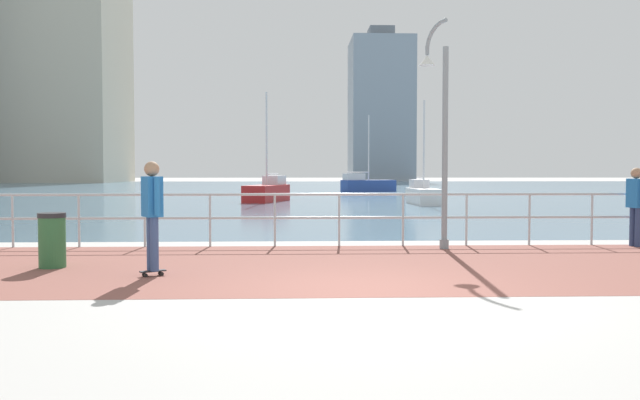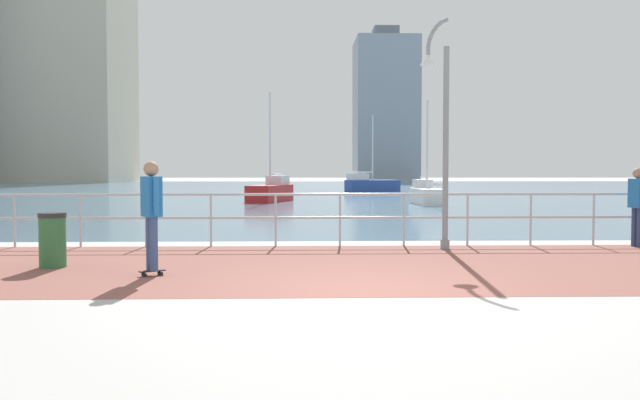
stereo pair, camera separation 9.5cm
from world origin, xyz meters
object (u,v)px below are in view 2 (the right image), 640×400
Objects in this scene: bystander at (638,200)px; lamppost at (440,122)px; sailboat_yellow at (426,194)px; sailboat_red at (271,191)px; trash_bin at (53,240)px; skateboarder at (152,207)px; sailboat_white at (371,184)px.

lamppost is at bearing -178.63° from bystander.
sailboat_red is at bearing 158.01° from sailboat_yellow.
bystander is 1.83× the size of trash_bin.
lamppost is 7.91m from trash_bin.
skateboarder reaches higher than bystander.
trash_bin is (-1.89, 0.97, -0.61)m from skateboarder.
sailboat_red reaches higher than bystander.
skateboarder is at bearing -159.06° from bystander.
skateboarder is 1.05× the size of bystander.
bystander is 18.28m from sailboat_yellow.
trash_bin is at bearing -166.79° from bystander.
trash_bin is (-7.14, -2.59, -2.19)m from lamppost.
sailboat_red is at bearing 112.43° from bystander.
skateboarder is 0.30× the size of sailboat_white.
sailboat_yellow is 0.84× the size of sailboat_white.
sailboat_white is at bearing 91.87° from sailboat_yellow.
sailboat_red reaches higher than sailboat_yellow.
lamppost is 2.82× the size of bystander.
lamppost reaches higher than skateboarder.
sailboat_white is (-0.64, 19.63, 0.09)m from sailboat_yellow.
sailboat_white is at bearing 66.64° from sailboat_red.
sailboat_yellow is at bearing 68.77° from skateboarder.
sailboat_yellow is 8.37m from sailboat_red.
sailboat_white reaches higher than sailboat_red.
trash_bin is at bearing 152.78° from skateboarder.
lamppost is 0.95× the size of sailboat_yellow.
sailboat_yellow reaches higher than skateboarder.
trash_bin is 41.72m from sailboat_white.
sailboat_yellow is at bearing 63.58° from trash_bin.
skateboarder is 0.31× the size of sailboat_red.
trash_bin is at bearing -116.42° from sailboat_yellow.
trash_bin is 0.18× the size of sailboat_yellow.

